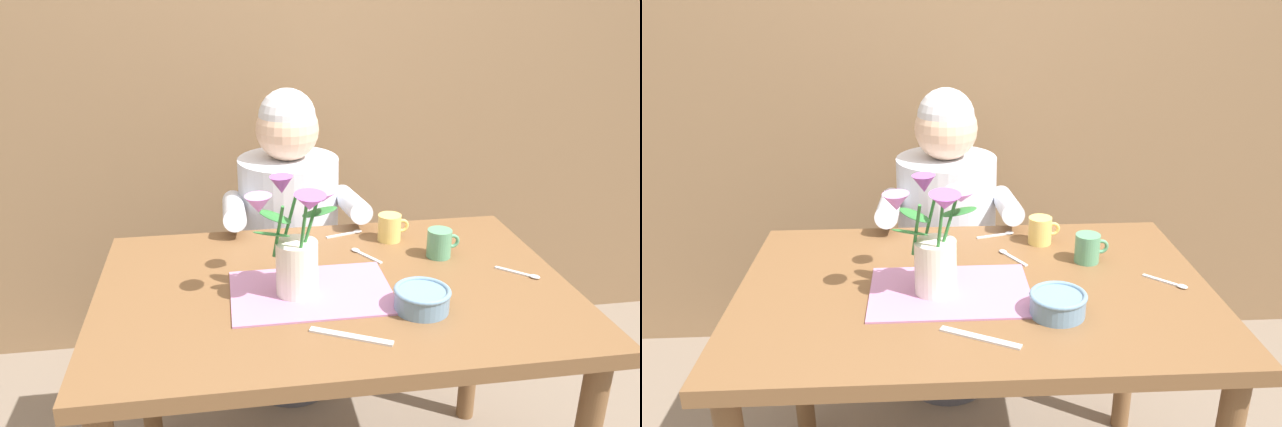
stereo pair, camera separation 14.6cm
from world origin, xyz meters
The scene contains 12 objects.
wood_panel_backdrop centered at (0.00, 1.05, 1.25)m, with size 4.00×0.10×2.50m, color brown.
dining_table centered at (0.00, 0.00, 0.64)m, with size 1.20×0.80×0.74m.
seated_person centered at (-0.05, 0.62, 0.56)m, with size 0.45×0.47×1.14m.
striped_placemat centered at (-0.06, -0.03, 0.74)m, with size 0.40×0.28×0.01m, color #B275A3.
flower_vase centered at (-0.10, -0.03, 0.88)m, with size 0.25×0.26×0.29m.
ceramic_bowl centered at (0.18, -0.15, 0.77)m, with size 0.14×0.14×0.06m.
dinner_knife centered at (-0.01, -0.25, 0.74)m, with size 0.19×0.02×0.01m, color silver.
tea_cup centered at (0.32, 0.13, 0.78)m, with size 0.09×0.07×0.08m.
coffee_cup centered at (0.21, 0.26, 0.78)m, with size 0.09×0.07×0.08m.
spoon_0 centered at (0.51, -0.02, 0.74)m, with size 0.10×0.09×0.01m.
spoon_1 centered at (0.11, 0.32, 0.74)m, with size 0.12×0.05×0.01m.
spoon_2 centered at (0.11, 0.17, 0.74)m, with size 0.07×0.11×0.01m.
Camera 1 is at (-0.26, -1.43, 1.50)m, focal length 35.85 mm.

